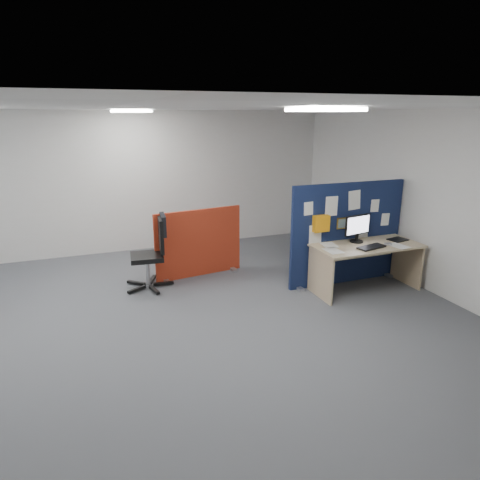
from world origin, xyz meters
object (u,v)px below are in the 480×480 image
object	(u,v)px
red_divider	(199,244)
office_chair	(154,248)
navy_divider	(346,234)
monitor_main	(358,227)
main_desk	(365,255)

from	to	relation	value
red_divider	office_chair	xyz separation A→B (m)	(-0.78, -0.26, 0.09)
navy_divider	red_divider	distance (m)	2.39
navy_divider	monitor_main	xyz separation A→B (m)	(0.05, -0.21, 0.15)
navy_divider	main_desk	distance (m)	0.46
monitor_main	red_divider	distance (m)	2.56
monitor_main	navy_divider	bearing A→B (deg)	93.69
main_desk	red_divider	xyz separation A→B (m)	(-2.22, 1.47, 0.00)
main_desk	office_chair	world-z (taller)	office_chair
office_chair	main_desk	bearing A→B (deg)	-16.48
navy_divider	main_desk	size ratio (longest dim) A/B	1.20
main_desk	monitor_main	world-z (taller)	monitor_main
main_desk	red_divider	distance (m)	2.66
main_desk	office_chair	xyz separation A→B (m)	(-3.00, 1.21, 0.09)
red_divider	navy_divider	bearing A→B (deg)	-35.56
monitor_main	main_desk	bearing A→B (deg)	-76.49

